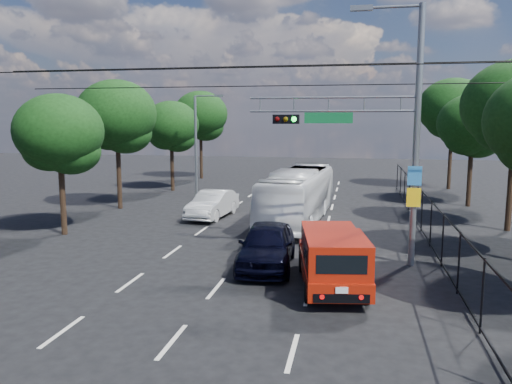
% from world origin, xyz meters
% --- Properties ---
extents(ground, '(120.00, 120.00, 0.00)m').
position_xyz_m(ground, '(0.00, 0.00, 0.00)').
color(ground, black).
rests_on(ground, ground).
extents(lane_markings, '(6.12, 38.00, 0.01)m').
position_xyz_m(lane_markings, '(-0.00, 14.00, 0.01)').
color(lane_markings, beige).
rests_on(lane_markings, ground).
extents(signal_mast, '(6.43, 0.39, 9.50)m').
position_xyz_m(signal_mast, '(5.28, 7.99, 5.24)').
color(signal_mast, slate).
rests_on(signal_mast, ground).
extents(streetlight_left, '(2.09, 0.22, 7.08)m').
position_xyz_m(streetlight_left, '(-6.33, 22.00, 3.94)').
color(streetlight_left, slate).
rests_on(streetlight_left, ground).
extents(utility_wires, '(22.00, 5.04, 0.74)m').
position_xyz_m(utility_wires, '(0.00, 8.83, 7.23)').
color(utility_wires, black).
rests_on(utility_wires, ground).
extents(fence_right, '(0.06, 34.03, 2.00)m').
position_xyz_m(fence_right, '(7.60, 12.17, 1.03)').
color(fence_right, black).
rests_on(fence_right, ground).
extents(tree_right_d, '(4.32, 4.32, 7.02)m').
position_xyz_m(tree_right_d, '(11.42, 22.02, 4.85)').
color(tree_right_d, black).
rests_on(tree_right_d, ground).
extents(tree_right_e, '(5.28, 5.28, 8.58)m').
position_xyz_m(tree_right_e, '(11.62, 30.02, 5.94)').
color(tree_right_e, black).
rests_on(tree_right_e, ground).
extents(tree_left_b, '(4.08, 4.08, 6.63)m').
position_xyz_m(tree_left_b, '(-9.18, 10.02, 4.58)').
color(tree_left_b, black).
rests_on(tree_left_b, ground).
extents(tree_left_c, '(4.80, 4.80, 7.80)m').
position_xyz_m(tree_left_c, '(-9.78, 17.02, 5.40)').
color(tree_left_c, black).
rests_on(tree_left_c, ground).
extents(tree_left_d, '(4.20, 4.20, 6.83)m').
position_xyz_m(tree_left_d, '(-9.38, 25.02, 4.72)').
color(tree_left_d, black).
rests_on(tree_left_d, ground).
extents(tree_left_e, '(4.92, 4.92, 7.99)m').
position_xyz_m(tree_left_e, '(-9.58, 33.02, 5.53)').
color(tree_left_e, black).
rests_on(tree_left_e, ground).
extents(red_pickup, '(2.66, 5.39, 1.92)m').
position_xyz_m(red_pickup, '(3.67, 4.85, 1.03)').
color(red_pickup, black).
rests_on(red_pickup, ground).
extents(navy_hatchback, '(2.24, 4.94, 1.64)m').
position_xyz_m(navy_hatchback, '(1.20, 6.70, 0.82)').
color(navy_hatchback, black).
rests_on(navy_hatchback, ground).
extents(white_bus, '(3.20, 10.32, 2.83)m').
position_xyz_m(white_bus, '(1.40, 15.26, 1.42)').
color(white_bus, white).
rests_on(white_bus, ground).
extents(white_van, '(2.05, 4.67, 1.49)m').
position_xyz_m(white_van, '(-3.41, 15.39, 0.75)').
color(white_van, silver).
rests_on(white_van, ground).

